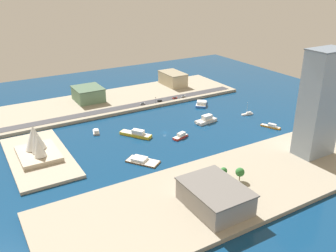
{
  "coord_description": "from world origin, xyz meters",
  "views": [
    {
      "loc": [
        -226.93,
        131.61,
        116.71
      ],
      "look_at": [
        1.48,
        -3.85,
        4.38
      ],
      "focal_mm": 38.65,
      "sensor_mm": 36.0,
      "label": 1
    }
  ],
  "objects_px": {
    "water_taxi_orange": "(271,126)",
    "opera_landmark": "(37,145)",
    "yacht_sleek_gray": "(96,132)",
    "ferry_white_commuter": "(206,120)",
    "tower_tall_glass": "(320,104)",
    "office_block_beige": "(173,79)",
    "carpark_squat_concrete": "(215,196)",
    "sedan_silver": "(143,104)",
    "van_white": "(183,96)",
    "ferry_yellow_fast": "(136,134)",
    "sailboat_small_white": "(247,114)",
    "terminal_long_green": "(88,94)",
    "pickup_red": "(175,98)",
    "catamaran_blue": "(201,104)",
    "traffic_light_waterfront": "(156,99)",
    "barge_flat_brown": "(142,160)",
    "suv_black": "(160,101)",
    "tugboat_red": "(181,136)"
  },
  "relations": [
    {
      "from": "terminal_long_green",
      "to": "sedan_silver",
      "type": "height_order",
      "value": "terminal_long_green"
    },
    {
      "from": "ferry_white_commuter",
      "to": "traffic_light_waterfront",
      "type": "distance_m",
      "value": 59.79
    },
    {
      "from": "ferry_white_commuter",
      "to": "sailboat_small_white",
      "type": "bearing_deg",
      "value": -96.29
    },
    {
      "from": "suv_black",
      "to": "van_white",
      "type": "height_order",
      "value": "suv_black"
    },
    {
      "from": "catamaran_blue",
      "to": "traffic_light_waterfront",
      "type": "distance_m",
      "value": 44.05
    },
    {
      "from": "catamaran_blue",
      "to": "tower_tall_glass",
      "type": "distance_m",
      "value": 129.85
    },
    {
      "from": "van_white",
      "to": "yacht_sleek_gray",
      "type": "bearing_deg",
      "value": 108.11
    },
    {
      "from": "ferry_white_commuter",
      "to": "office_block_beige",
      "type": "height_order",
      "value": "office_block_beige"
    },
    {
      "from": "water_taxi_orange",
      "to": "opera_landmark",
      "type": "relative_size",
      "value": 0.46
    },
    {
      "from": "ferry_white_commuter",
      "to": "water_taxi_orange",
      "type": "relative_size",
      "value": 1.34
    },
    {
      "from": "catamaran_blue",
      "to": "office_block_beige",
      "type": "relative_size",
      "value": 0.6
    },
    {
      "from": "ferry_yellow_fast",
      "to": "barge_flat_brown",
      "type": "distance_m",
      "value": 42.6
    },
    {
      "from": "water_taxi_orange",
      "to": "opera_landmark",
      "type": "height_order",
      "value": "opera_landmark"
    },
    {
      "from": "barge_flat_brown",
      "to": "carpark_squat_concrete",
      "type": "xyz_separation_m",
      "value": [
        -67.96,
        -8.81,
        7.89
      ]
    },
    {
      "from": "tower_tall_glass",
      "to": "office_block_beige",
      "type": "relative_size",
      "value": 2.17
    },
    {
      "from": "water_taxi_orange",
      "to": "sedan_silver",
      "type": "height_order",
      "value": "sedan_silver"
    },
    {
      "from": "ferry_white_commuter",
      "to": "sedan_silver",
      "type": "distance_m",
      "value": 67.88
    },
    {
      "from": "water_taxi_orange",
      "to": "ferry_yellow_fast",
      "type": "bearing_deg",
      "value": 67.95
    },
    {
      "from": "water_taxi_orange",
      "to": "van_white",
      "type": "bearing_deg",
      "value": 13.56
    },
    {
      "from": "pickup_red",
      "to": "sailboat_small_white",
      "type": "bearing_deg",
      "value": -150.93
    },
    {
      "from": "water_taxi_orange",
      "to": "terminal_long_green",
      "type": "relative_size",
      "value": 0.55
    },
    {
      "from": "pickup_red",
      "to": "van_white",
      "type": "xyz_separation_m",
      "value": [
        -0.58,
        -9.68,
        -0.02
      ]
    },
    {
      "from": "ferry_yellow_fast",
      "to": "traffic_light_waterfront",
      "type": "bearing_deg",
      "value": -41.61
    },
    {
      "from": "yacht_sleek_gray",
      "to": "ferry_white_commuter",
      "type": "bearing_deg",
      "value": -106.32
    },
    {
      "from": "catamaran_blue",
      "to": "sedan_silver",
      "type": "xyz_separation_m",
      "value": [
        24.08,
        50.76,
        1.73
      ]
    },
    {
      "from": "traffic_light_waterfront",
      "to": "barge_flat_brown",
      "type": "bearing_deg",
      "value": 146.22
    },
    {
      "from": "water_taxi_orange",
      "to": "suv_black",
      "type": "bearing_deg",
      "value": 27.3
    },
    {
      "from": "ferry_yellow_fast",
      "to": "tugboat_red",
      "type": "relative_size",
      "value": 1.69
    },
    {
      "from": "van_white",
      "to": "traffic_light_waterfront",
      "type": "xyz_separation_m",
      "value": [
        -2.99,
        33.05,
        3.44
      ]
    },
    {
      "from": "tower_tall_glass",
      "to": "terminal_long_green",
      "type": "xyz_separation_m",
      "value": [
        186.09,
        94.63,
        -29.23
      ]
    },
    {
      "from": "tower_tall_glass",
      "to": "suv_black",
      "type": "height_order",
      "value": "tower_tall_glass"
    },
    {
      "from": "water_taxi_orange",
      "to": "tower_tall_glass",
      "type": "bearing_deg",
      "value": 165.5
    },
    {
      "from": "terminal_long_green",
      "to": "pickup_red",
      "type": "distance_m",
      "value": 84.21
    },
    {
      "from": "suv_black",
      "to": "catamaran_blue",
      "type": "bearing_deg",
      "value": -125.51
    },
    {
      "from": "van_white",
      "to": "catamaran_blue",
      "type": "bearing_deg",
      "value": -165.35
    },
    {
      "from": "tower_tall_glass",
      "to": "terminal_long_green",
      "type": "height_order",
      "value": "tower_tall_glass"
    },
    {
      "from": "barge_flat_brown",
      "to": "carpark_squat_concrete",
      "type": "distance_m",
      "value": 68.99
    },
    {
      "from": "yacht_sleek_gray",
      "to": "water_taxi_orange",
      "type": "bearing_deg",
      "value": -116.07
    },
    {
      "from": "ferry_yellow_fast",
      "to": "suv_black",
      "type": "relative_size",
      "value": 5.63
    },
    {
      "from": "tugboat_red",
      "to": "carpark_squat_concrete",
      "type": "distance_m",
      "value": 93.97
    },
    {
      "from": "office_block_beige",
      "to": "suv_black",
      "type": "relative_size",
      "value": 7.46
    },
    {
      "from": "carpark_squat_concrete",
      "to": "sedan_silver",
      "type": "distance_m",
      "value": 169.09
    },
    {
      "from": "suv_black",
      "to": "opera_landmark",
      "type": "relative_size",
      "value": 0.13
    },
    {
      "from": "carpark_squat_concrete",
      "to": "traffic_light_waterfront",
      "type": "xyz_separation_m",
      "value": [
        159.72,
        -52.58,
        -1.96
      ]
    },
    {
      "from": "pickup_red",
      "to": "ferry_yellow_fast",
      "type": "bearing_deg",
      "value": 128.62
    },
    {
      "from": "yacht_sleek_gray",
      "to": "tower_tall_glass",
      "type": "xyz_separation_m",
      "value": [
        -113.18,
        -114.36,
        37.19
      ]
    },
    {
      "from": "ferry_yellow_fast",
      "to": "van_white",
      "type": "height_order",
      "value": "ferry_yellow_fast"
    },
    {
      "from": "sedan_silver",
      "to": "ferry_yellow_fast",
      "type": "bearing_deg",
      "value": 148.55
    },
    {
      "from": "opera_landmark",
      "to": "yacht_sleek_gray",
      "type": "bearing_deg",
      "value": -69.29
    },
    {
      "from": "tower_tall_glass",
      "to": "van_white",
      "type": "height_order",
      "value": "tower_tall_glass"
    }
  ]
}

